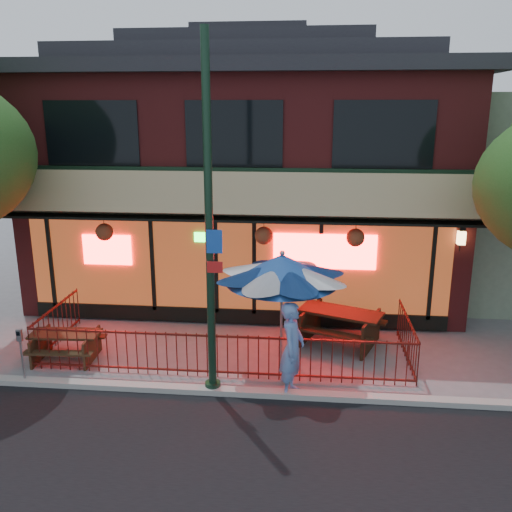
# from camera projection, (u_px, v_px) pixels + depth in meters

# --- Properties ---
(ground) EXTENTS (80.00, 80.00, 0.00)m
(ground) POSITION_uv_depth(u_px,v_px,m) (216.00, 381.00, 11.51)
(ground) COLOR gray
(ground) RESTS_ON ground
(curb) EXTENTS (80.00, 0.25, 0.12)m
(curb) POSITION_uv_depth(u_px,v_px,m) (212.00, 391.00, 11.02)
(curb) COLOR #999993
(curb) RESTS_ON ground
(restaurant_building) EXTENTS (12.96, 9.49, 8.05)m
(restaurant_building) POSITION_uv_depth(u_px,v_px,m) (251.00, 156.00, 17.25)
(restaurant_building) COLOR maroon
(restaurant_building) RESTS_ON ground
(patio_fence) EXTENTS (8.44, 2.62, 1.00)m
(patio_fence) POSITION_uv_depth(u_px,v_px,m) (220.00, 344.00, 11.83)
(patio_fence) COLOR #4F1511
(patio_fence) RESTS_ON ground
(street_light) EXTENTS (0.43, 0.32, 7.00)m
(street_light) POSITION_uv_depth(u_px,v_px,m) (210.00, 242.00, 10.29)
(street_light) COLOR black
(street_light) RESTS_ON ground
(picnic_table_left) EXTENTS (1.61, 1.27, 0.66)m
(picnic_table_left) POSITION_uv_depth(u_px,v_px,m) (66.00, 342.00, 12.40)
(picnic_table_left) COLOR #3C2715
(picnic_table_left) RESTS_ON ground
(picnic_table_right) EXTENTS (2.41, 2.15, 0.85)m
(picnic_table_right) POSITION_uv_depth(u_px,v_px,m) (340.00, 322.00, 13.24)
(picnic_table_right) COLOR black
(picnic_table_right) RESTS_ON ground
(patio_umbrella) EXTENTS (2.39, 2.39, 2.73)m
(patio_umbrella) POSITION_uv_depth(u_px,v_px,m) (282.00, 269.00, 11.44)
(patio_umbrella) COLOR gray
(patio_umbrella) RESTS_ON ground
(pedestrian) EXTENTS (0.62, 0.81, 1.97)m
(pedestrian) POSITION_uv_depth(u_px,v_px,m) (292.00, 349.00, 10.77)
(pedestrian) COLOR #668BCC
(pedestrian) RESTS_ON ground
(parking_meter_near) EXTENTS (0.12, 0.10, 1.22)m
(parking_meter_near) POSITION_uv_depth(u_px,v_px,m) (21.00, 347.00, 11.20)
(parking_meter_near) COLOR #909498
(parking_meter_near) RESTS_ON ground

